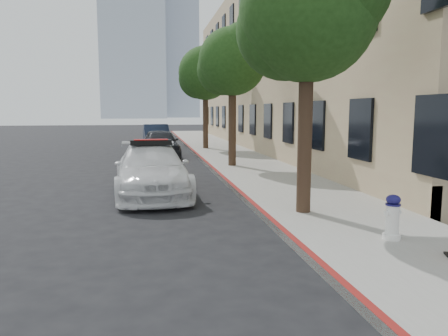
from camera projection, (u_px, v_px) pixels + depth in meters
ground at (163, 204)px, 10.79m from camera, size 120.00×120.00×0.00m
sidewalk at (231, 156)px, 21.16m from camera, size 3.20×50.00×0.15m
curb_strip at (199, 157)px, 20.90m from camera, size 0.12×50.00×0.15m
building at (306, 65)px, 26.34m from camera, size 8.00×36.00×10.00m
tower_left at (132, 12)px, 123.37m from camera, size 18.00×14.00×60.00m
tower_right at (175, 49)px, 141.28m from camera, size 14.00×14.00×44.00m
tree_near at (310, 11)px, 8.76m from camera, size 2.92×2.82×5.62m
tree_mid at (233, 61)px, 16.59m from camera, size 2.77×2.64×5.43m
tree_far at (206, 73)px, 24.37m from camera, size 3.10×3.00×5.81m
police_car at (152, 170)px, 11.86m from camera, size 2.12×4.80×1.52m
parked_car_mid at (160, 143)px, 21.47m from camera, size 1.95×4.16×1.38m
parked_car_far at (156, 136)px, 27.16m from camera, size 1.71×4.39×1.42m
fire_hydrant at (392, 218)px, 7.26m from camera, size 0.32×0.29×0.76m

